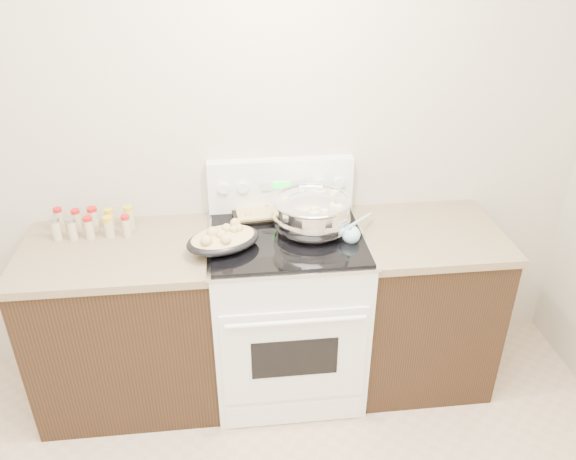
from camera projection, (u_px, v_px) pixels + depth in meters
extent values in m
cube|color=beige|center=(210.00, 135.00, 2.83)|extent=(4.00, 0.05, 2.70)
cube|color=black|center=(129.00, 327.00, 2.93)|extent=(0.90, 0.64, 0.88)
cube|color=brown|center=(116.00, 251.00, 2.71)|extent=(0.93, 0.67, 0.04)
cube|color=black|center=(419.00, 307.00, 3.08)|extent=(0.70, 0.64, 0.88)
cube|color=brown|center=(429.00, 234.00, 2.86)|extent=(0.73, 0.67, 0.04)
cube|color=white|center=(287.00, 314.00, 2.99)|extent=(0.76, 0.66, 0.92)
cube|color=white|center=(295.00, 357.00, 2.70)|extent=(0.70, 0.01, 0.55)
cube|color=black|center=(295.00, 358.00, 2.70)|extent=(0.42, 0.01, 0.22)
cylinder|color=white|center=(296.00, 322.00, 2.55)|extent=(0.65, 0.02, 0.02)
cube|color=white|center=(294.00, 413.00, 2.89)|extent=(0.70, 0.01, 0.14)
cube|color=silver|center=(287.00, 238.00, 2.76)|extent=(0.78, 0.68, 0.01)
cube|color=black|center=(287.00, 236.00, 2.76)|extent=(0.74, 0.64, 0.01)
cube|color=white|center=(281.00, 184.00, 2.94)|extent=(0.76, 0.07, 0.28)
cylinder|color=white|center=(223.00, 188.00, 2.87)|extent=(0.06, 0.02, 0.06)
cylinder|color=white|center=(243.00, 187.00, 2.88)|extent=(0.06, 0.02, 0.06)
cylinder|color=white|center=(320.00, 184.00, 2.92)|extent=(0.06, 0.02, 0.06)
cylinder|color=white|center=(339.00, 183.00, 2.93)|extent=(0.06, 0.02, 0.06)
cube|color=#19E533|center=(282.00, 185.00, 2.90)|extent=(0.09, 0.00, 0.04)
cube|color=silver|center=(266.00, 186.00, 2.89)|extent=(0.05, 0.00, 0.05)
cube|color=silver|center=(297.00, 185.00, 2.91)|extent=(0.05, 0.00, 0.05)
ellipsoid|color=silver|center=(312.00, 217.00, 2.76)|extent=(0.40, 0.40, 0.23)
cylinder|color=silver|center=(311.00, 230.00, 2.79)|extent=(0.21, 0.21, 0.01)
torus|color=silver|center=(312.00, 200.00, 2.71)|extent=(0.39, 0.39, 0.02)
cylinder|color=silver|center=(312.00, 213.00, 2.75)|extent=(0.37, 0.37, 0.13)
cylinder|color=brown|center=(312.00, 202.00, 2.72)|extent=(0.35, 0.35, 0.00)
cube|color=beige|center=(338.00, 208.00, 2.65)|extent=(0.04, 0.04, 0.03)
cube|color=beige|center=(314.00, 215.00, 2.59)|extent=(0.04, 0.04, 0.03)
cube|color=beige|center=(322.00, 201.00, 2.72)|extent=(0.05, 0.05, 0.03)
cube|color=beige|center=(339.00, 208.00, 2.65)|extent=(0.04, 0.04, 0.03)
cube|color=beige|center=(331.00, 205.00, 2.68)|extent=(0.04, 0.04, 0.03)
cube|color=beige|center=(325.00, 212.00, 2.62)|extent=(0.04, 0.04, 0.03)
cube|color=beige|center=(316.00, 214.00, 2.60)|extent=(0.03, 0.03, 0.02)
cube|color=beige|center=(304.00, 196.00, 2.77)|extent=(0.04, 0.04, 0.03)
cube|color=beige|center=(313.00, 192.00, 2.81)|extent=(0.03, 0.03, 0.02)
cube|color=beige|center=(302.00, 192.00, 2.81)|extent=(0.03, 0.03, 0.02)
cube|color=beige|center=(314.00, 210.00, 2.63)|extent=(0.05, 0.05, 0.03)
cube|color=beige|center=(329.00, 205.00, 2.68)|extent=(0.03, 0.03, 0.02)
cube|color=beige|center=(324.00, 193.00, 2.80)|extent=(0.03, 0.03, 0.02)
cube|color=beige|center=(285.00, 200.00, 2.73)|extent=(0.03, 0.03, 0.02)
cube|color=beige|center=(313.00, 199.00, 2.74)|extent=(0.04, 0.04, 0.03)
cube|color=beige|center=(335.00, 194.00, 2.79)|extent=(0.05, 0.05, 0.03)
cube|color=beige|center=(334.00, 207.00, 2.66)|extent=(0.04, 0.04, 0.03)
ellipsoid|color=black|center=(223.00, 240.00, 2.63)|extent=(0.42, 0.36, 0.08)
ellipsoid|color=tan|center=(223.00, 238.00, 2.63)|extent=(0.38, 0.33, 0.06)
sphere|color=tan|center=(206.00, 241.00, 2.54)|extent=(0.05, 0.05, 0.05)
sphere|color=tan|center=(226.00, 228.00, 2.63)|extent=(0.04, 0.04, 0.04)
sphere|color=tan|center=(234.00, 229.00, 2.62)|extent=(0.04, 0.04, 0.04)
sphere|color=tan|center=(226.00, 240.00, 2.55)|extent=(0.05, 0.05, 0.05)
sphere|color=tan|center=(239.00, 228.00, 2.64)|extent=(0.04, 0.04, 0.04)
sphere|color=tan|center=(213.00, 233.00, 2.61)|extent=(0.06, 0.06, 0.06)
sphere|color=tan|center=(235.00, 223.00, 2.67)|extent=(0.05, 0.05, 0.05)
sphere|color=tan|center=(221.00, 235.00, 2.58)|extent=(0.05, 0.05, 0.05)
cube|color=black|center=(270.00, 211.00, 2.97)|extent=(0.42, 0.31, 0.02)
cube|color=tan|center=(270.00, 209.00, 2.96)|extent=(0.38, 0.27, 0.02)
sphere|color=tan|center=(287.00, 200.00, 3.02)|extent=(0.04, 0.04, 0.04)
sphere|color=tan|center=(248.00, 214.00, 2.88)|extent=(0.03, 0.03, 0.03)
sphere|color=tan|center=(274.00, 203.00, 2.99)|extent=(0.04, 0.04, 0.04)
sphere|color=tan|center=(247.00, 204.00, 2.97)|extent=(0.03, 0.03, 0.03)
sphere|color=tan|center=(249.00, 203.00, 2.99)|extent=(0.05, 0.05, 0.05)
sphere|color=tan|center=(276.00, 214.00, 2.88)|extent=(0.04, 0.04, 0.04)
sphere|color=tan|center=(277.00, 200.00, 3.02)|extent=(0.03, 0.03, 0.03)
sphere|color=tan|center=(258.00, 204.00, 2.97)|extent=(0.03, 0.03, 0.03)
sphere|color=tan|center=(267.00, 204.00, 2.97)|extent=(0.03, 0.03, 0.03)
sphere|color=tan|center=(247.00, 201.00, 3.01)|extent=(0.04, 0.04, 0.04)
cylinder|color=#9A6D46|center=(304.00, 224.00, 2.84)|extent=(0.20, 0.22, 0.01)
sphere|color=#9A6D46|center=(291.00, 232.00, 2.76)|extent=(0.04, 0.04, 0.04)
sphere|color=#9EDAEC|center=(351.00, 235.00, 2.69)|extent=(0.09, 0.09, 0.09)
cylinder|color=#9EDAEC|center=(360.00, 220.00, 2.76)|extent=(0.18, 0.24, 0.08)
cylinder|color=#BFB28C|center=(60.00, 221.00, 2.82)|extent=(0.04, 0.04, 0.11)
cylinder|color=#B21414|center=(57.00, 210.00, 2.79)|extent=(0.04, 0.04, 0.02)
cylinder|color=#BFB28C|center=(77.00, 222.00, 2.82)|extent=(0.04, 0.04, 0.10)
cylinder|color=#B21414|center=(75.00, 211.00, 2.79)|extent=(0.04, 0.04, 0.02)
cylinder|color=#BFB28C|center=(94.00, 220.00, 2.82)|extent=(0.05, 0.05, 0.11)
cylinder|color=#B21414|center=(92.00, 209.00, 2.79)|extent=(0.05, 0.05, 0.02)
cylinder|color=#BFB28C|center=(110.00, 220.00, 2.85)|extent=(0.04, 0.04, 0.09)
cylinder|color=gold|center=(108.00, 211.00, 2.82)|extent=(0.04, 0.04, 0.02)
cylinder|color=#BFB28C|center=(129.00, 219.00, 2.84)|extent=(0.04, 0.04, 0.11)
cylinder|color=gold|center=(128.00, 208.00, 2.81)|extent=(0.05, 0.05, 0.02)
cylinder|color=#BFB28C|center=(56.00, 230.00, 2.74)|extent=(0.05, 0.05, 0.10)
cylinder|color=#B2B2B7|center=(54.00, 219.00, 2.71)|extent=(0.05, 0.05, 0.02)
cylinder|color=#BFB28C|center=(73.00, 230.00, 2.75)|extent=(0.04, 0.04, 0.10)
cylinder|color=#B2B2B7|center=(70.00, 220.00, 2.72)|extent=(0.04, 0.04, 0.02)
cylinder|color=#BFB28C|center=(89.00, 229.00, 2.75)|extent=(0.04, 0.04, 0.10)
cylinder|color=#B21414|center=(87.00, 219.00, 2.72)|extent=(0.05, 0.05, 0.02)
cylinder|color=#BFB28C|center=(109.00, 228.00, 2.77)|extent=(0.05, 0.05, 0.09)
cylinder|color=gold|center=(108.00, 219.00, 2.74)|extent=(0.05, 0.05, 0.02)
cylinder|color=#BFB28C|center=(127.00, 228.00, 2.77)|extent=(0.04, 0.04, 0.10)
cylinder|color=#B21414|center=(125.00, 217.00, 2.74)|extent=(0.04, 0.04, 0.02)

